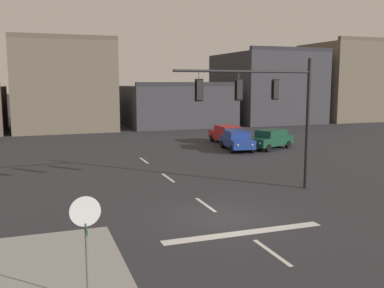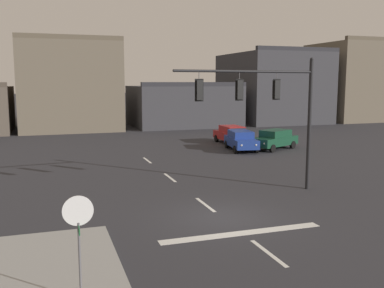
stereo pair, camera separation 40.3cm
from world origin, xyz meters
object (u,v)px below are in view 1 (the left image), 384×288
at_px(stop_sign, 86,223).
at_px(car_lot_middle, 237,140).
at_px(car_lot_nearside, 227,134).
at_px(car_lot_farside, 270,139).
at_px(signal_mast_near_side, 268,101).

height_order(stop_sign, car_lot_middle, stop_sign).
distance_m(stop_sign, car_lot_nearside, 29.69).
distance_m(car_lot_nearside, car_lot_middle, 4.02).
xyz_separation_m(car_lot_middle, car_lot_farside, (2.92, -0.30, 0.00)).
distance_m(car_lot_middle, car_lot_farside, 2.94).
height_order(stop_sign, car_lot_nearside, stop_sign).
relative_size(signal_mast_near_side, stop_sign, 2.68).
xyz_separation_m(signal_mast_near_side, car_lot_middle, (4.59, 13.09, -3.76)).
xyz_separation_m(car_lot_nearside, car_lot_middle, (-0.87, -3.93, 0.00)).
bearing_deg(car_lot_farside, signal_mast_near_side, -120.44).
distance_m(signal_mast_near_side, car_lot_nearside, 18.27).
bearing_deg(car_lot_middle, car_lot_nearside, 77.58).
xyz_separation_m(car_lot_nearside, car_lot_farside, (2.06, -4.23, 0.00)).
bearing_deg(stop_sign, signal_mast_near_side, 40.76).
bearing_deg(car_lot_nearside, signal_mast_near_side, -107.78).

